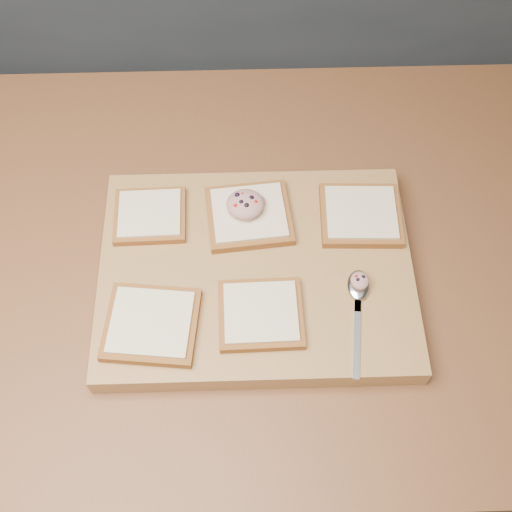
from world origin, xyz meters
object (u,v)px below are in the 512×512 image
Objects in this scene: cutting_board at (256,272)px; bread_far_center at (249,215)px; tuna_salad_dollop at (245,204)px; spoon at (358,293)px.

bread_far_center reaches higher than cutting_board.
tuna_salad_dollop is at bearing 137.21° from bread_far_center.
bread_far_center is at bearing -42.79° from tuna_salad_dollop.
spoon is at bearing -19.27° from cutting_board.
tuna_salad_dollop is (-0.01, 0.00, 0.02)m from bread_far_center.
tuna_salad_dollop is 0.22m from spoon.
bread_far_center is at bearing 138.42° from spoon.
tuna_salad_dollop is at bearing 98.59° from cutting_board.
bread_far_center is 2.38× the size of tuna_salad_dollop.
tuna_salad_dollop reaches higher than bread_far_center.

